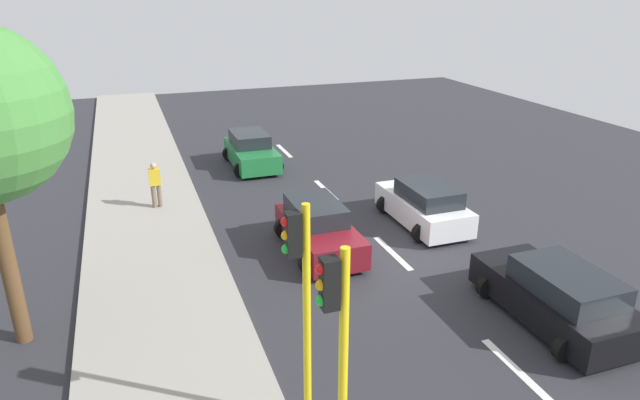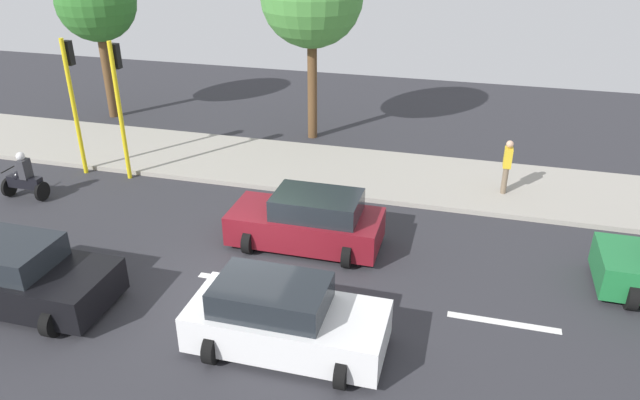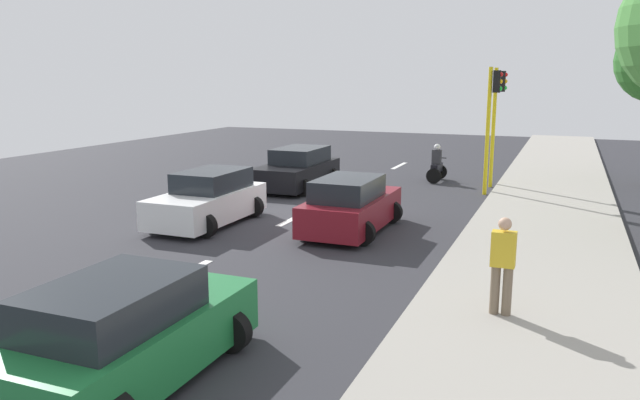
{
  "view_description": "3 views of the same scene",
  "coord_description": "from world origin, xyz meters",
  "px_view_note": "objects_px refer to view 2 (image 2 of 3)",
  "views": [
    {
      "loc": [
        7.29,
        13.8,
        7.75
      ],
      "look_at": [
        1.53,
        -2.38,
        1.09
      ],
      "focal_mm": 31.27,
      "sensor_mm": 36.0,
      "label": 1
    },
    {
      "loc": [
        -11.08,
        -4.86,
        8.13
      ],
      "look_at": [
        1.51,
        -1.46,
        1.68
      ],
      "focal_mm": 33.41,
      "sensor_mm": 36.0,
      "label": 2
    },
    {
      "loc": [
        7.42,
        -16.29,
        4.09
      ],
      "look_at": [
        1.41,
        -1.53,
        0.93
      ],
      "focal_mm": 34.33,
      "sensor_mm": 36.0,
      "label": 3
    }
  ],
  "objects_px": {
    "pedestrian_near_signal": "(507,165)",
    "street_tree_south": "(96,2)",
    "car_white": "(284,319)",
    "traffic_light_corner": "(72,87)",
    "motorcycle": "(24,179)",
    "car_maroon": "(308,222)",
    "traffic_light_midblock": "(119,91)",
    "car_black": "(16,274)"
  },
  "relations": [
    {
      "from": "pedestrian_near_signal",
      "to": "street_tree_south",
      "type": "distance_m",
      "value": 16.98
    },
    {
      "from": "pedestrian_near_signal",
      "to": "traffic_light_corner",
      "type": "distance_m",
      "value": 13.89
    },
    {
      "from": "car_white",
      "to": "street_tree_south",
      "type": "xyz_separation_m",
      "value": [
        12.34,
        11.79,
        4.01
      ]
    },
    {
      "from": "car_black",
      "to": "traffic_light_midblock",
      "type": "distance_m",
      "value": 7.35
    },
    {
      "from": "car_white",
      "to": "car_maroon",
      "type": "relative_size",
      "value": 1.0
    },
    {
      "from": "car_white",
      "to": "car_black",
      "type": "distance_m",
      "value": 6.32
    },
    {
      "from": "traffic_light_corner",
      "to": "street_tree_south",
      "type": "bearing_deg",
      "value": 24.25
    },
    {
      "from": "car_maroon",
      "to": "traffic_light_midblock",
      "type": "height_order",
      "value": "traffic_light_midblock"
    },
    {
      "from": "pedestrian_near_signal",
      "to": "motorcycle",
      "type": "bearing_deg",
      "value": 105.67
    },
    {
      "from": "car_black",
      "to": "car_white",
      "type": "bearing_deg",
      "value": -89.56
    },
    {
      "from": "car_white",
      "to": "car_maroon",
      "type": "bearing_deg",
      "value": 9.3
    },
    {
      "from": "motorcycle",
      "to": "pedestrian_near_signal",
      "type": "relative_size",
      "value": 0.91
    },
    {
      "from": "traffic_light_midblock",
      "to": "motorcycle",
      "type": "bearing_deg",
      "value": 135.85
    },
    {
      "from": "traffic_light_corner",
      "to": "street_tree_south",
      "type": "xyz_separation_m",
      "value": [
        5.51,
        2.48,
        1.79
      ]
    },
    {
      "from": "traffic_light_midblock",
      "to": "street_tree_south",
      "type": "distance_m",
      "value": 7.13
    },
    {
      "from": "car_black",
      "to": "pedestrian_near_signal",
      "type": "bearing_deg",
      "value": -51.22
    },
    {
      "from": "car_black",
      "to": "motorcycle",
      "type": "distance_m",
      "value": 5.79
    },
    {
      "from": "car_maroon",
      "to": "pedestrian_near_signal",
      "type": "relative_size",
      "value": 2.35
    },
    {
      "from": "motorcycle",
      "to": "street_tree_south",
      "type": "height_order",
      "value": "street_tree_south"
    },
    {
      "from": "car_maroon",
      "to": "street_tree_south",
      "type": "xyz_separation_m",
      "value": [
        8.27,
        11.12,
        4.01
      ]
    },
    {
      "from": "car_black",
      "to": "traffic_light_corner",
      "type": "distance_m",
      "value": 7.82
    },
    {
      "from": "car_white",
      "to": "traffic_light_midblock",
      "type": "relative_size",
      "value": 0.88
    },
    {
      "from": "car_black",
      "to": "motorcycle",
      "type": "height_order",
      "value": "motorcycle"
    },
    {
      "from": "traffic_light_corner",
      "to": "car_maroon",
      "type": "bearing_deg",
      "value": -107.73
    },
    {
      "from": "car_maroon",
      "to": "motorcycle",
      "type": "relative_size",
      "value": 2.6
    },
    {
      "from": "car_maroon",
      "to": "traffic_light_corner",
      "type": "distance_m",
      "value": 9.34
    },
    {
      "from": "car_black",
      "to": "traffic_light_corner",
      "type": "relative_size",
      "value": 0.96
    },
    {
      "from": "car_black",
      "to": "car_maroon",
      "type": "relative_size",
      "value": 1.08
    },
    {
      "from": "motorcycle",
      "to": "street_tree_south",
      "type": "relative_size",
      "value": 0.24
    },
    {
      "from": "motorcycle",
      "to": "street_tree_south",
      "type": "distance_m",
      "value": 9.0
    },
    {
      "from": "pedestrian_near_signal",
      "to": "car_black",
      "type": "bearing_deg",
      "value": 128.78
    },
    {
      "from": "street_tree_south",
      "to": "car_maroon",
      "type": "bearing_deg",
      "value": -126.63
    },
    {
      "from": "street_tree_south",
      "to": "traffic_light_midblock",
      "type": "bearing_deg",
      "value": -142.97
    },
    {
      "from": "car_maroon",
      "to": "motorcycle",
      "type": "xyz_separation_m",
      "value": [
        0.48,
        9.19,
        -0.07
      ]
    },
    {
      "from": "car_white",
      "to": "traffic_light_corner",
      "type": "distance_m",
      "value": 11.75
    },
    {
      "from": "car_black",
      "to": "street_tree_south",
      "type": "height_order",
      "value": "street_tree_south"
    },
    {
      "from": "car_white",
      "to": "pedestrian_near_signal",
      "type": "relative_size",
      "value": 2.36
    },
    {
      "from": "car_white",
      "to": "car_maroon",
      "type": "xyz_separation_m",
      "value": [
        4.07,
        0.67,
        -0.0
      ]
    },
    {
      "from": "car_black",
      "to": "traffic_light_midblock",
      "type": "xyz_separation_m",
      "value": [
        6.88,
        1.31,
        2.22
      ]
    },
    {
      "from": "car_white",
      "to": "car_maroon",
      "type": "distance_m",
      "value": 4.12
    },
    {
      "from": "car_white",
      "to": "street_tree_south",
      "type": "bearing_deg",
      "value": 43.69
    },
    {
      "from": "motorcycle",
      "to": "pedestrian_near_signal",
      "type": "distance_m",
      "value": 14.76
    }
  ]
}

